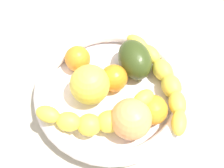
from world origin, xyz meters
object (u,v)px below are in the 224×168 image
at_px(fruit_bowl, 112,90).
at_px(banana_draped_left, 98,117).
at_px(avocado_dark, 135,60).
at_px(orange_mid_right, 152,110).
at_px(peach_blush, 131,119).
at_px(orange_mid_left, 78,59).
at_px(banana_draped_right, 163,78).
at_px(apple_yellow, 90,85).
at_px(orange_front, 114,78).

height_order(fruit_bowl, banana_draped_left, banana_draped_left).
bearing_deg(avocado_dark, banana_draped_left, -161.47).
bearing_deg(fruit_bowl, orange_mid_right, -78.87).
height_order(avocado_dark, peach_blush, peach_blush).
bearing_deg(peach_blush, orange_mid_right, -14.51).
bearing_deg(orange_mid_left, avocado_dark, -46.13).
bearing_deg(orange_mid_left, peach_blush, -96.03).
bearing_deg(fruit_bowl, banana_draped_right, -34.29).
bearing_deg(fruit_bowl, avocado_dark, 8.14).
relative_size(banana_draped_left, orange_mid_right, 3.32).
height_order(banana_draped_right, peach_blush, peach_blush).
height_order(fruit_bowl, peach_blush, peach_blush).
xyz_separation_m(fruit_bowl, peach_blush, (-0.03, -0.08, 0.03)).
distance_m(banana_draped_right, apple_yellow, 0.14).
relative_size(fruit_bowl, orange_front, 5.65).
distance_m(banana_draped_right, avocado_dark, 0.07).
xyz_separation_m(banana_draped_right, orange_mid_left, (-0.09, 0.15, -0.00)).
bearing_deg(peach_blush, avocado_dark, 41.55).
distance_m(orange_mid_right, peach_blush, 0.05).
xyz_separation_m(banana_draped_right, avocado_dark, (-0.01, 0.07, 0.00)).
bearing_deg(fruit_bowl, orange_mid_left, 95.23).
relative_size(banana_draped_right, orange_mid_left, 4.27).
relative_size(orange_mid_left, orange_mid_right, 0.95).
height_order(fruit_bowl, apple_yellow, apple_yellow).
xyz_separation_m(fruit_bowl, orange_front, (0.01, 0.01, 0.02)).
height_order(orange_front, apple_yellow, apple_yellow).
bearing_deg(orange_mid_left, orange_front, -75.68).
bearing_deg(peach_blush, banana_draped_left, 134.24).
height_order(orange_front, orange_mid_right, orange_mid_right).
bearing_deg(banana_draped_left, banana_draped_right, -7.94).
relative_size(avocado_dark, peach_blush, 1.23).
relative_size(orange_mid_right, apple_yellow, 0.73).
bearing_deg(avocado_dark, orange_mid_left, 133.87).
height_order(banana_draped_left, orange_mid_right, banana_draped_left).
distance_m(fruit_bowl, banana_draped_right, 0.10).
distance_m(avocado_dark, peach_blush, 0.13).
bearing_deg(orange_front, orange_mid_right, -87.49).
xyz_separation_m(apple_yellow, avocado_dark, (0.10, -0.01, -0.01)).
relative_size(banana_draped_left, banana_draped_right, 0.81).
bearing_deg(apple_yellow, orange_front, -17.69).
height_order(apple_yellow, peach_blush, apple_yellow).
height_order(fruit_bowl, orange_front, orange_front).
distance_m(fruit_bowl, orange_mid_right, 0.09).
xyz_separation_m(fruit_bowl, orange_mid_left, (-0.01, 0.09, 0.02)).
height_order(banana_draped_left, orange_mid_left, banana_draped_left).
xyz_separation_m(orange_mid_left, avocado_dark, (0.08, -0.08, 0.01)).
xyz_separation_m(fruit_bowl, avocado_dark, (0.07, 0.01, 0.03)).
height_order(orange_mid_right, apple_yellow, apple_yellow).
bearing_deg(orange_mid_left, banana_draped_left, -114.01).
bearing_deg(banana_draped_left, orange_mid_right, -31.95).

